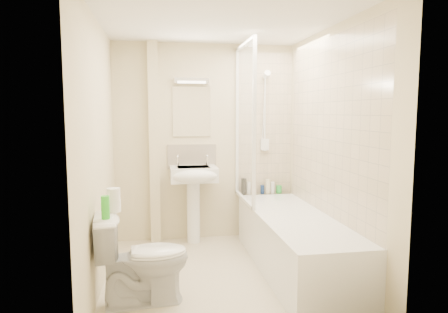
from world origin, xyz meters
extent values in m
plane|color=beige|center=(0.00, 0.00, 0.00)|extent=(2.50, 2.50, 0.00)
cube|color=beige|center=(0.00, 1.25, 1.20)|extent=(2.20, 0.02, 2.40)
cube|color=beige|center=(-1.10, 0.00, 1.20)|extent=(0.02, 2.50, 2.40)
cube|color=beige|center=(1.10, 0.00, 1.20)|extent=(0.02, 2.50, 2.40)
cube|color=white|center=(0.00, 0.00, 2.40)|extent=(2.20, 2.50, 0.02)
cube|color=beige|center=(0.75, 1.24, 1.42)|extent=(0.70, 0.01, 1.75)
cube|color=beige|center=(1.09, 0.06, 1.42)|extent=(0.01, 2.10, 1.75)
cube|color=beige|center=(-0.62, 1.19, 1.20)|extent=(0.12, 0.12, 2.40)
cube|color=beige|center=(-0.17, 1.24, 1.03)|extent=(0.60, 0.02, 0.30)
cube|color=white|center=(-0.17, 1.24, 1.58)|extent=(0.46, 0.01, 0.60)
cube|color=silver|center=(-0.17, 1.22, 1.95)|extent=(0.42, 0.07, 0.07)
cube|color=white|center=(0.75, 0.06, 0.28)|extent=(0.70, 2.10, 0.55)
cube|color=white|center=(0.75, 0.06, 0.49)|extent=(0.56, 1.96, 0.05)
cube|color=white|center=(0.40, 0.80, 1.45)|extent=(0.01, 0.90, 1.80)
cube|color=white|center=(0.40, 1.23, 1.45)|extent=(0.04, 0.04, 1.80)
cube|color=white|center=(0.40, 0.35, 1.45)|extent=(0.04, 0.04, 1.80)
cube|color=white|center=(0.40, 0.80, 2.33)|extent=(0.04, 0.90, 0.04)
cube|color=white|center=(0.40, 0.80, 0.57)|extent=(0.04, 0.90, 0.03)
cylinder|color=white|center=(0.75, 1.22, 1.55)|extent=(0.02, 0.02, 0.90)
cylinder|color=white|center=(0.75, 1.22, 1.10)|extent=(0.05, 0.05, 0.02)
cylinder|color=white|center=(0.75, 1.22, 2.00)|extent=(0.05, 0.05, 0.02)
cylinder|color=white|center=(0.75, 1.15, 2.03)|extent=(0.08, 0.11, 0.11)
cube|color=white|center=(0.75, 1.21, 1.17)|extent=(0.10, 0.05, 0.14)
cylinder|color=white|center=(0.73, 1.19, 1.60)|extent=(0.01, 0.13, 0.84)
cylinder|color=white|center=(-0.17, 1.08, 0.37)|extent=(0.16, 0.16, 0.74)
cube|color=white|center=(-0.17, 1.05, 0.85)|extent=(0.55, 0.42, 0.17)
ellipsoid|color=white|center=(-0.17, 0.88, 0.85)|extent=(0.55, 0.23, 0.17)
cube|color=silver|center=(-0.17, 1.05, 0.91)|extent=(0.38, 0.27, 0.04)
cylinder|color=white|center=(-0.35, 1.16, 0.98)|extent=(0.03, 0.03, 0.10)
cylinder|color=white|center=(0.01, 1.16, 0.98)|extent=(0.03, 0.03, 0.10)
sphere|color=white|center=(-0.35, 1.16, 1.04)|extent=(0.04, 0.04, 0.04)
sphere|color=white|center=(0.01, 1.16, 1.04)|extent=(0.04, 0.04, 0.04)
cylinder|color=black|center=(0.47, 1.16, 0.65)|extent=(0.07, 0.07, 0.20)
cylinder|color=silver|center=(0.54, 1.16, 0.63)|extent=(0.05, 0.05, 0.16)
cylinder|color=navy|center=(0.71, 1.16, 0.61)|extent=(0.05, 0.05, 0.11)
cylinder|color=beige|center=(0.78, 1.16, 0.64)|extent=(0.06, 0.06, 0.18)
cylinder|color=silver|center=(0.85, 1.16, 0.62)|extent=(0.05, 0.05, 0.15)
cylinder|color=green|center=(0.93, 1.16, 0.60)|extent=(0.07, 0.07, 0.10)
imported|color=white|center=(-0.72, -0.40, 0.38)|extent=(0.56, 0.82, 0.76)
cylinder|color=white|center=(-0.95, -0.32, 0.81)|extent=(0.12, 0.12, 0.10)
cylinder|color=white|center=(-0.94, -0.34, 0.91)|extent=(0.11, 0.11, 0.10)
cylinder|color=green|center=(-0.99, -0.53, 0.85)|extent=(0.06, 0.06, 0.18)
camera|label=1|loc=(-0.59, -3.64, 1.58)|focal=32.00mm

